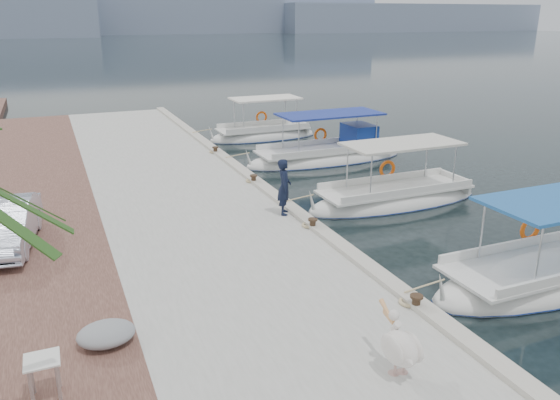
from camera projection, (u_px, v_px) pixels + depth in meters
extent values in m
plane|color=black|center=(348.00, 263.00, 15.01)|extent=(400.00, 400.00, 0.00)
cube|color=#A4A49E|center=(195.00, 212.00, 18.19)|extent=(6.00, 40.00, 0.50)
cube|color=#B0AB9C|center=(272.00, 193.00, 19.11)|extent=(0.44, 40.00, 0.12)
cube|color=#53332C|center=(32.00, 234.00, 16.35)|extent=(4.00, 40.00, 0.50)
cube|color=gray|center=(169.00, 9.00, 210.09)|extent=(160.00, 40.00, 18.00)
cube|color=gray|center=(401.00, 18.00, 239.32)|extent=(120.00, 40.00, 11.00)
ellipsoid|color=silver|center=(550.00, 280.00, 13.91)|extent=(7.21, 2.35, 1.30)
ellipsoid|color=navy|center=(550.00, 281.00, 13.92)|extent=(7.24, 2.40, 0.22)
cube|color=silver|center=(553.00, 262.00, 13.75)|extent=(5.91, 2.02, 0.08)
cylinder|color=silver|center=(538.00, 257.00, 12.13)|extent=(0.05, 0.05, 1.60)
torus|color=#E4550C|center=(530.00, 229.00, 14.69)|extent=(0.68, 0.12, 0.68)
ellipsoid|color=silver|center=(394.00, 202.00, 19.74)|extent=(6.89, 2.11, 1.30)
ellipsoid|color=navy|center=(394.00, 203.00, 19.75)|extent=(6.92, 2.15, 0.22)
cube|color=silver|center=(395.00, 189.00, 19.58)|extent=(5.65, 1.81, 0.08)
cube|color=beige|center=(402.00, 144.00, 19.12)|extent=(4.13, 1.94, 0.08)
cylinder|color=silver|center=(371.00, 178.00, 18.07)|extent=(0.05, 0.05, 1.60)
torus|color=#E4550C|center=(387.00, 169.00, 20.42)|extent=(0.68, 0.12, 0.68)
ellipsoid|color=silver|center=(325.00, 160.00, 25.51)|extent=(7.88, 2.34, 1.30)
ellipsoid|color=navy|center=(325.00, 160.00, 25.51)|extent=(7.92, 2.39, 0.22)
cube|color=silver|center=(325.00, 149.00, 25.35)|extent=(6.46, 2.02, 0.08)
cube|color=navy|center=(330.00, 114.00, 24.89)|extent=(4.73, 2.16, 0.08)
cylinder|color=silver|center=(299.00, 139.00, 23.67)|extent=(0.05, 0.05, 1.60)
torus|color=#E4550C|center=(320.00, 135.00, 26.28)|extent=(0.68, 0.12, 0.68)
cube|color=navy|center=(359.00, 135.00, 25.82)|extent=(1.20, 1.64, 1.00)
ellipsoid|color=silver|center=(263.00, 137.00, 30.21)|extent=(6.12, 2.09, 1.30)
ellipsoid|color=navy|center=(263.00, 138.00, 30.21)|extent=(6.15, 2.13, 0.22)
cube|color=silver|center=(263.00, 128.00, 30.05)|extent=(5.02, 1.80, 0.08)
cube|color=white|center=(265.00, 98.00, 29.58)|extent=(3.67, 1.92, 0.08)
cylinder|color=silver|center=(244.00, 118.00, 28.60)|extent=(0.05, 0.05, 1.60)
torus|color=#E4550C|center=(261.00, 117.00, 30.88)|extent=(0.68, 0.12, 0.68)
cylinder|color=black|center=(416.00, 303.00, 11.62)|extent=(0.18, 0.18, 0.30)
cylinder|color=black|center=(417.00, 296.00, 11.57)|extent=(0.28, 0.28, 0.05)
cylinder|color=black|center=(313.00, 224.00, 15.98)|extent=(0.18, 0.18, 0.30)
cylinder|color=black|center=(313.00, 220.00, 15.93)|extent=(0.28, 0.28, 0.05)
cylinder|color=black|center=(254.00, 180.00, 20.34)|extent=(0.18, 0.18, 0.30)
cylinder|color=black|center=(254.00, 176.00, 20.30)|extent=(0.28, 0.28, 0.05)
cylinder|color=black|center=(215.00, 151.00, 24.71)|extent=(0.18, 0.18, 0.30)
cylinder|color=black|center=(215.00, 147.00, 24.66)|extent=(0.28, 0.28, 0.05)
cylinder|color=tan|center=(395.00, 367.00, 9.48)|extent=(0.05, 0.05, 0.32)
cylinder|color=tan|center=(404.00, 366.00, 9.51)|extent=(0.05, 0.05, 0.32)
ellipsoid|color=silver|center=(401.00, 349.00, 9.38)|extent=(0.59, 0.83, 0.60)
cylinder|color=silver|center=(396.00, 327.00, 9.56)|extent=(0.18, 0.30, 0.32)
sphere|color=silver|center=(394.00, 315.00, 9.58)|extent=(0.20, 0.20, 0.20)
cone|color=#EAA566|center=(387.00, 311.00, 9.89)|extent=(0.20, 0.59, 0.23)
imported|color=black|center=(284.00, 187.00, 16.99)|extent=(0.64, 0.76, 1.78)
imported|color=silver|center=(6.00, 225.00, 14.62)|extent=(1.84, 3.97, 1.26)
ellipsoid|color=gray|center=(106.00, 334.00, 10.39)|extent=(1.10, 0.90, 0.40)
cylinder|color=silver|center=(31.00, 389.00, 8.62)|extent=(0.06, 0.06, 0.70)
cylinder|color=silver|center=(58.00, 383.00, 8.76)|extent=(0.06, 0.06, 0.70)
cylinder|color=silver|center=(31.00, 375.00, 8.97)|extent=(0.06, 0.06, 0.70)
cylinder|color=silver|center=(58.00, 369.00, 9.11)|extent=(0.06, 0.06, 0.70)
cube|color=white|center=(42.00, 360.00, 8.75)|extent=(0.55, 0.55, 0.03)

